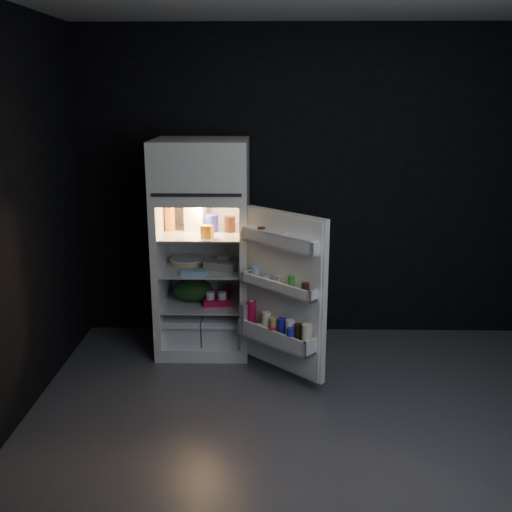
{
  "coord_description": "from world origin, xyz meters",
  "views": [
    {
      "loc": [
        -0.35,
        -3.52,
        2.14
      ],
      "look_at": [
        -0.44,
        1.0,
        0.9
      ],
      "focal_mm": 42.0,
      "sensor_mm": 36.0,
      "label": 1
    }
  ],
  "objects_px": {
    "fridge_door": "(282,296)",
    "yogurt_tray": "(218,302)",
    "egg_carton": "(220,266)",
    "refrigerator": "(203,239)",
    "milk_jug": "(196,216)"
  },
  "relations": [
    {
      "from": "milk_jug",
      "to": "egg_carton",
      "type": "height_order",
      "value": "milk_jug"
    },
    {
      "from": "yogurt_tray",
      "to": "refrigerator",
      "type": "bearing_deg",
      "value": 122.89
    },
    {
      "from": "milk_jug",
      "to": "yogurt_tray",
      "type": "bearing_deg",
      "value": -34.2
    },
    {
      "from": "yogurt_tray",
      "to": "egg_carton",
      "type": "bearing_deg",
      "value": -0.06
    },
    {
      "from": "milk_jug",
      "to": "egg_carton",
      "type": "distance_m",
      "value": 0.47
    },
    {
      "from": "refrigerator",
      "to": "egg_carton",
      "type": "height_order",
      "value": "refrigerator"
    },
    {
      "from": "fridge_door",
      "to": "yogurt_tray",
      "type": "relative_size",
      "value": 5.2
    },
    {
      "from": "refrigerator",
      "to": "yogurt_tray",
      "type": "xyz_separation_m",
      "value": [
        0.13,
        -0.14,
        -0.5
      ]
    },
    {
      "from": "refrigerator",
      "to": "yogurt_tray",
      "type": "bearing_deg",
      "value": -47.69
    },
    {
      "from": "refrigerator",
      "to": "egg_carton",
      "type": "bearing_deg",
      "value": -41.44
    },
    {
      "from": "fridge_door",
      "to": "refrigerator",
      "type": "bearing_deg",
      "value": 135.49
    },
    {
      "from": "refrigerator",
      "to": "fridge_door",
      "type": "height_order",
      "value": "refrigerator"
    },
    {
      "from": "egg_carton",
      "to": "refrigerator",
      "type": "bearing_deg",
      "value": 157.85
    },
    {
      "from": "yogurt_tray",
      "to": "fridge_door",
      "type": "bearing_deg",
      "value": -53.11
    },
    {
      "from": "refrigerator",
      "to": "milk_jug",
      "type": "xyz_separation_m",
      "value": [
        -0.06,
        0.04,
        0.19
      ]
    }
  ]
}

